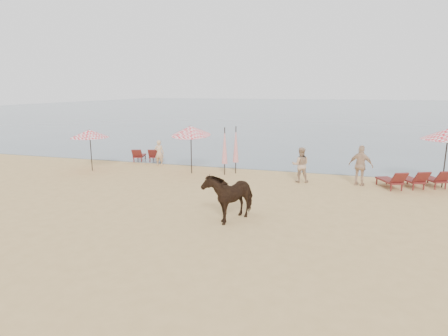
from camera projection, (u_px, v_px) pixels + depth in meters
The scene contains 13 objects.
ground at pixel (175, 239), 10.84m from camera, with size 120.00×120.00×0.00m, color tan.
sea at pixel (318, 108), 85.79m from camera, with size 160.00×140.00×0.06m, color #51606B.
lounger_cluster_left at pixel (147, 155), 22.43m from camera, with size 1.87×1.83×0.54m.
lounger_cluster_right at pixel (414, 179), 16.35m from camera, with size 3.05×2.51×0.58m.
umbrella_open_left_a at pixel (90, 134), 19.52m from camera, with size 1.94×1.94×2.20m.
umbrella_open_left_b at pixel (191, 131), 18.88m from camera, with size 2.00×2.04×2.55m.
umbrella_open_right at pixel (448, 134), 16.05m from camera, with size 2.15×2.15×2.63m.
umbrella_closed_left at pixel (225, 146), 18.65m from camera, with size 0.29×0.29×2.41m.
umbrella_closed_right at pixel (236, 145), 18.99m from camera, with size 0.30×0.30×2.43m.
cow at pixel (230, 195), 12.43m from camera, with size 0.88×1.94×1.64m, color black.
beachgoer_left at pixel (159, 153), 21.05m from camera, with size 0.54×0.35×1.47m, color tan.
beachgoer_right_a at pixel (301, 165), 17.35m from camera, with size 0.80×0.62×1.64m, color tan.
beachgoer_right_b at pixel (361, 166), 16.71m from camera, with size 1.07×0.45×1.82m, color tan.
Camera 1 is at (4.30, -9.33, 4.28)m, focal length 30.00 mm.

